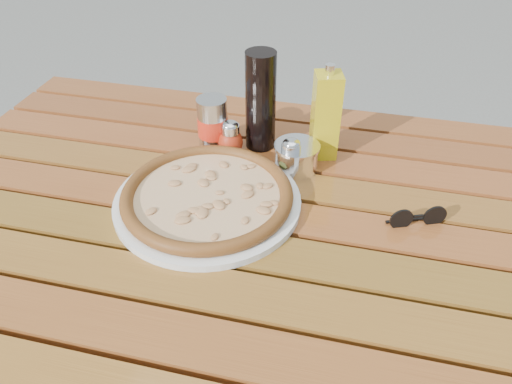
% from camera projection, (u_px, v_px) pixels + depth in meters
% --- Properties ---
extents(table, '(1.40, 0.90, 0.75)m').
position_uv_depth(table, '(254.00, 240.00, 1.00)').
color(table, '#361B0C').
rests_on(table, ground).
extents(plate, '(0.43, 0.43, 0.01)m').
position_uv_depth(plate, '(208.00, 201.00, 0.96)').
color(plate, silver).
rests_on(plate, table).
extents(pizza, '(0.42, 0.42, 0.03)m').
position_uv_depth(pizza, '(207.00, 195.00, 0.95)').
color(pizza, beige).
rests_on(pizza, plate).
extents(pepper_shaker, '(0.06, 0.06, 0.08)m').
position_uv_depth(pepper_shaker, '(231.00, 139.00, 1.09)').
color(pepper_shaker, '#AA2C13').
rests_on(pepper_shaker, table).
extents(oregano_shaker, '(0.06, 0.06, 0.08)m').
position_uv_depth(oregano_shaker, '(291.00, 157.00, 1.03)').
color(oregano_shaker, '#3D451B').
rests_on(oregano_shaker, table).
extents(dark_bottle, '(0.07, 0.07, 0.22)m').
position_uv_depth(dark_bottle, '(261.00, 101.00, 1.07)').
color(dark_bottle, black).
rests_on(dark_bottle, table).
extents(soda_can, '(0.09, 0.09, 0.12)m').
position_uv_depth(soda_can, '(213.00, 124.00, 1.09)').
color(soda_can, '#BCBBC0').
rests_on(soda_can, table).
extents(olive_oil_cruet, '(0.07, 0.07, 0.21)m').
position_uv_depth(olive_oil_cruet, '(326.00, 116.00, 1.05)').
color(olive_oil_cruet, '#B6A313').
rests_on(olive_oil_cruet, table).
extents(parmesan_tin, '(0.12, 0.12, 0.07)m').
position_uv_depth(parmesan_tin, '(297.00, 157.00, 1.04)').
color(parmesan_tin, white).
rests_on(parmesan_tin, table).
extents(sunglasses, '(0.11, 0.06, 0.04)m').
position_uv_depth(sunglasses, '(417.00, 218.00, 0.91)').
color(sunglasses, black).
rests_on(sunglasses, table).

